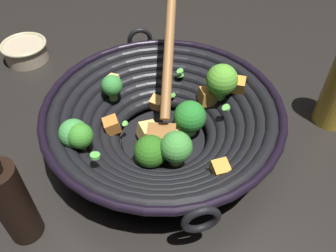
{
  "coord_description": "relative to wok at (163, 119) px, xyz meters",
  "views": [
    {
      "loc": [
        -0.44,
        -0.06,
        0.49
      ],
      "look_at": [
        0.01,
        -0.01,
        0.03
      ],
      "focal_mm": 37.52,
      "sensor_mm": 36.0,
      "label": 1
    }
  ],
  "objects": [
    {
      "name": "prep_bowl",
      "position": [
        0.23,
        0.36,
        -0.04
      ],
      "size": [
        0.11,
        0.11,
        0.05
      ],
      "color": "tan",
      "rests_on": "ground"
    },
    {
      "name": "soy_sauce_bottle",
      "position": [
        -0.2,
        0.18,
        0.02
      ],
      "size": [
        0.05,
        0.05,
        0.2
      ],
      "color": "black",
      "rests_on": "ground"
    },
    {
      "name": "ground_plane",
      "position": [
        0.0,
        0.0,
        -0.06
      ],
      "size": [
        4.0,
        4.0,
        0.0
      ],
      "primitive_type": "plane",
      "color": "black"
    },
    {
      "name": "wok",
      "position": [
        0.0,
        0.0,
        0.0
      ],
      "size": [
        0.44,
        0.42,
        0.2
      ],
      "color": "black",
      "rests_on": "ground"
    }
  ]
}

